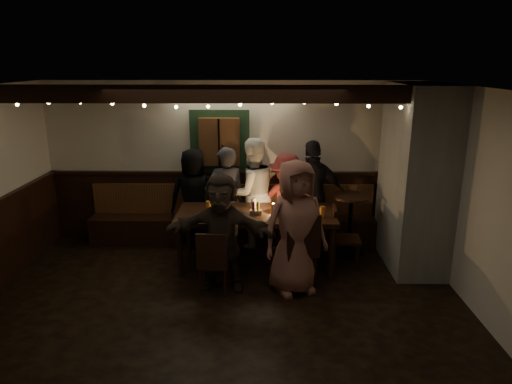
{
  "coord_description": "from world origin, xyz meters",
  "views": [
    {
      "loc": [
        0.47,
        -4.78,
        2.88
      ],
      "look_at": [
        0.39,
        1.6,
        1.05
      ],
      "focal_mm": 32.0,
      "sensor_mm": 36.0,
      "label": 1
    }
  ],
  "objects_px": {
    "dining_table": "(256,217)",
    "person_b": "(226,199)",
    "chair_near_left": "(213,259)",
    "person_c": "(252,193)",
    "person_f": "(222,233)",
    "person_a": "(194,197)",
    "person_e": "(313,195)",
    "high_top": "(350,217)",
    "chair_near_right": "(300,248)",
    "chair_end": "(340,233)",
    "person_g": "(295,227)",
    "person_d": "(287,202)"
  },
  "relations": [
    {
      "from": "dining_table",
      "to": "chair_end",
      "type": "xyz_separation_m",
      "value": [
        1.22,
        -0.01,
        -0.24
      ]
    },
    {
      "from": "person_d",
      "to": "person_g",
      "type": "height_order",
      "value": "person_g"
    },
    {
      "from": "chair_end",
      "to": "person_a",
      "type": "xyz_separation_m",
      "value": [
        -2.21,
        0.79,
        0.29
      ]
    },
    {
      "from": "person_a",
      "to": "person_e",
      "type": "xyz_separation_m",
      "value": [
        1.88,
        -0.06,
        0.07
      ]
    },
    {
      "from": "person_e",
      "to": "chair_near_right",
      "type": "bearing_deg",
      "value": 74.49
    },
    {
      "from": "chair_near_left",
      "to": "dining_table",
      "type": "bearing_deg",
      "value": 59.48
    },
    {
      "from": "high_top",
      "to": "person_b",
      "type": "xyz_separation_m",
      "value": [
        -1.91,
        0.19,
        0.23
      ]
    },
    {
      "from": "person_c",
      "to": "person_f",
      "type": "bearing_deg",
      "value": 53.22
    },
    {
      "from": "chair_end",
      "to": "high_top",
      "type": "bearing_deg",
      "value": 63.52
    },
    {
      "from": "person_e",
      "to": "high_top",
      "type": "bearing_deg",
      "value": 150.36
    },
    {
      "from": "person_a",
      "to": "person_b",
      "type": "height_order",
      "value": "person_b"
    },
    {
      "from": "dining_table",
      "to": "person_b",
      "type": "height_order",
      "value": "person_b"
    },
    {
      "from": "person_b",
      "to": "person_c",
      "type": "relative_size",
      "value": 0.94
    },
    {
      "from": "chair_near_left",
      "to": "person_g",
      "type": "xyz_separation_m",
      "value": [
        1.03,
        0.11,
        0.39
      ]
    },
    {
      "from": "chair_near_left",
      "to": "person_c",
      "type": "distance_m",
      "value": 1.76
    },
    {
      "from": "high_top",
      "to": "person_g",
      "type": "relative_size",
      "value": 0.54
    },
    {
      "from": "chair_near_left",
      "to": "person_d",
      "type": "relative_size",
      "value": 0.56
    },
    {
      "from": "dining_table",
      "to": "person_f",
      "type": "distance_m",
      "value": 0.84
    },
    {
      "from": "dining_table",
      "to": "chair_end",
      "type": "relative_size",
      "value": 2.54
    },
    {
      "from": "person_e",
      "to": "person_b",
      "type": "bearing_deg",
      "value": 0.28
    },
    {
      "from": "high_top",
      "to": "person_e",
      "type": "distance_m",
      "value": 0.68
    },
    {
      "from": "person_d",
      "to": "person_c",
      "type": "bearing_deg",
      "value": 0.78
    },
    {
      "from": "person_f",
      "to": "person_g",
      "type": "relative_size",
      "value": 0.89
    },
    {
      "from": "chair_end",
      "to": "person_e",
      "type": "height_order",
      "value": "person_e"
    },
    {
      "from": "high_top",
      "to": "chair_near_right",
      "type": "bearing_deg",
      "value": -126.44
    },
    {
      "from": "dining_table",
      "to": "chair_near_left",
      "type": "xyz_separation_m",
      "value": [
        -0.53,
        -0.89,
        -0.25
      ]
    },
    {
      "from": "high_top",
      "to": "person_f",
      "type": "relative_size",
      "value": 0.61
    },
    {
      "from": "chair_near_right",
      "to": "chair_end",
      "type": "xyz_separation_m",
      "value": [
        0.65,
        0.73,
        -0.08
      ]
    },
    {
      "from": "person_d",
      "to": "person_e",
      "type": "bearing_deg",
      "value": -160.72
    },
    {
      "from": "high_top",
      "to": "person_a",
      "type": "bearing_deg",
      "value": 172.1
    },
    {
      "from": "person_a",
      "to": "person_e",
      "type": "relative_size",
      "value": 0.92
    },
    {
      "from": "chair_near_right",
      "to": "person_f",
      "type": "xyz_separation_m",
      "value": [
        -1.0,
        0.02,
        0.2
      ]
    },
    {
      "from": "person_e",
      "to": "dining_table",
      "type": "bearing_deg",
      "value": 35.53
    },
    {
      "from": "chair_end",
      "to": "person_a",
      "type": "height_order",
      "value": "person_a"
    },
    {
      "from": "person_f",
      "to": "person_d",
      "type": "bearing_deg",
      "value": 63.91
    },
    {
      "from": "chair_end",
      "to": "person_d",
      "type": "xyz_separation_m",
      "value": [
        -0.74,
        0.67,
        0.26
      ]
    },
    {
      "from": "chair_near_left",
      "to": "chair_near_right",
      "type": "distance_m",
      "value": 1.11
    },
    {
      "from": "high_top",
      "to": "person_c",
      "type": "bearing_deg",
      "value": 167.91
    },
    {
      "from": "person_a",
      "to": "person_g",
      "type": "relative_size",
      "value": 0.91
    },
    {
      "from": "chair_end",
      "to": "person_f",
      "type": "bearing_deg",
      "value": -156.65
    },
    {
      "from": "person_f",
      "to": "person_g",
      "type": "height_order",
      "value": "person_g"
    },
    {
      "from": "person_c",
      "to": "person_d",
      "type": "relative_size",
      "value": 1.15
    },
    {
      "from": "person_c",
      "to": "person_f",
      "type": "distance_m",
      "value": 1.53
    },
    {
      "from": "high_top",
      "to": "person_a",
      "type": "height_order",
      "value": "person_a"
    },
    {
      "from": "person_c",
      "to": "dining_table",
      "type": "bearing_deg",
      "value": 71.98
    },
    {
      "from": "chair_near_right",
      "to": "person_e",
      "type": "height_order",
      "value": "person_e"
    },
    {
      "from": "chair_near_right",
      "to": "high_top",
      "type": "height_order",
      "value": "chair_near_right"
    },
    {
      "from": "high_top",
      "to": "person_c",
      "type": "distance_m",
      "value": 1.57
    },
    {
      "from": "person_e",
      "to": "person_g",
      "type": "bearing_deg",
      "value": 72.34
    },
    {
      "from": "person_e",
      "to": "person_g",
      "type": "height_order",
      "value": "person_g"
    }
  ]
}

